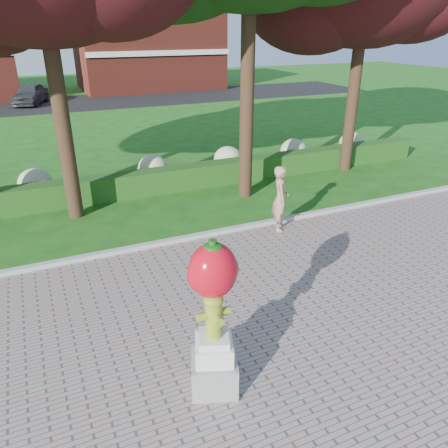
# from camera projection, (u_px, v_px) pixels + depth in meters

# --- Properties ---
(ground) EXTENTS (100.00, 100.00, 0.00)m
(ground) POSITION_uv_depth(u_px,v_px,m) (213.00, 305.00, 9.09)
(ground) COLOR #1C4F13
(ground) RESTS_ON ground
(curb) EXTENTS (40.00, 0.18, 0.15)m
(curb) POSITION_uv_depth(u_px,v_px,m) (169.00, 242.00, 11.55)
(curb) COLOR #ADADA5
(curb) RESTS_ON ground
(lawn_hedge) EXTENTS (24.00, 0.70, 0.80)m
(lawn_hedge) POSITION_uv_depth(u_px,v_px,m) (133.00, 184.00, 14.74)
(lawn_hedge) COLOR #1A4212
(lawn_hedge) RESTS_ON ground
(hydrangea_row) EXTENTS (20.10, 1.10, 0.99)m
(hydrangea_row) POSITION_uv_depth(u_px,v_px,m) (142.00, 170.00, 15.72)
(hydrangea_row) COLOR #B9BA8E
(hydrangea_row) RESTS_ON ground
(street) EXTENTS (50.00, 8.00, 0.02)m
(street) POSITION_uv_depth(u_px,v_px,m) (67.00, 103.00, 32.33)
(street) COLOR black
(street) RESTS_ON ground
(building_right) EXTENTS (12.00, 8.00, 6.40)m
(building_right) POSITION_uv_depth(u_px,v_px,m) (148.00, 51.00, 38.95)
(building_right) COLOR maroon
(building_right) RESTS_ON ground
(hydrant_sculpture) EXTENTS (0.91, 0.91, 2.62)m
(hydrant_sculpture) POSITION_uv_depth(u_px,v_px,m) (214.00, 315.00, 6.43)
(hydrant_sculpture) COLOR gray
(hydrant_sculpture) RESTS_ON walkway
(woman) EXTENTS (0.68, 0.80, 1.84)m
(woman) POSITION_uv_depth(u_px,v_px,m) (280.00, 198.00, 12.01)
(woman) COLOR tan
(woman) RESTS_ON walkway
(parked_car) EXTENTS (3.04, 4.66, 1.47)m
(parked_car) POSITION_uv_depth(u_px,v_px,m) (30.00, 94.00, 31.59)
(parked_car) COLOR #383A3F
(parked_car) RESTS_ON street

